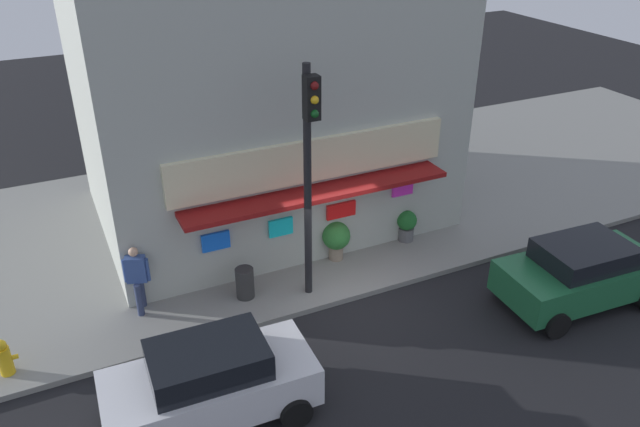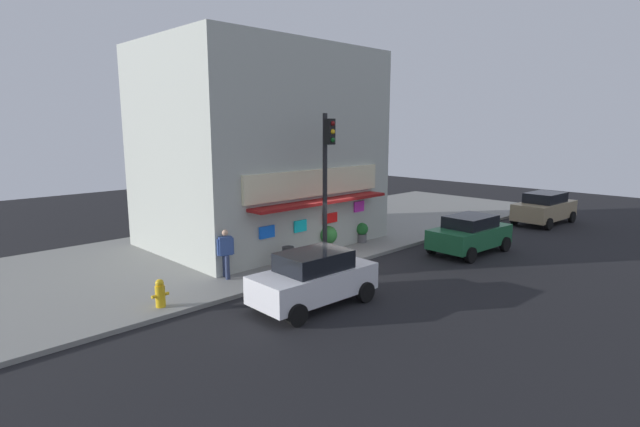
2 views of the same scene
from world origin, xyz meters
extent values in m
plane|color=black|center=(0.00, 0.00, 0.00)|extent=(58.38, 58.38, 0.00)
cube|color=gray|center=(0.00, 5.17, 0.07)|extent=(38.92, 10.33, 0.14)
cube|color=#ADB2A8|center=(-0.16, 5.39, 4.46)|extent=(9.67, 7.02, 8.63)
cube|color=beige|center=(-0.16, 1.80, 3.13)|extent=(7.35, 0.16, 1.08)
cube|color=maroon|center=(-0.16, 1.45, 2.39)|extent=(6.97, 0.90, 0.12)
cube|color=blue|center=(-2.76, 1.82, 1.47)|extent=(0.70, 0.08, 0.46)
cube|color=#19D8E5|center=(-1.06, 1.82, 1.45)|extent=(0.64, 0.08, 0.47)
cube|color=red|center=(0.65, 1.82, 1.55)|extent=(0.83, 0.08, 0.42)
cube|color=#E533CC|center=(2.53, 1.82, 1.83)|extent=(0.63, 0.08, 0.48)
cylinder|color=black|center=(-0.81, 0.67, 3.01)|extent=(0.18, 0.18, 5.73)
cube|color=black|center=(-0.81, 0.42, 5.20)|extent=(0.32, 0.28, 0.95)
sphere|color=maroon|center=(-0.81, 0.27, 5.50)|extent=(0.18, 0.18, 0.18)
sphere|color=yellow|center=(-0.81, 0.27, 5.20)|extent=(0.18, 0.18, 0.18)
sphere|color=#0F4C19|center=(-0.81, 0.27, 4.90)|extent=(0.18, 0.18, 0.18)
cylinder|color=gold|center=(-7.67, 0.69, 0.47)|extent=(0.29, 0.29, 0.65)
sphere|color=gold|center=(-7.67, 0.69, 0.87)|extent=(0.24, 0.24, 0.24)
cylinder|color=gold|center=(-7.47, 0.69, 0.50)|extent=(0.12, 0.10, 0.10)
cylinder|color=#2D2D2D|center=(-2.30, 1.14, 0.54)|extent=(0.45, 0.45, 0.79)
cylinder|color=navy|center=(-4.65, 1.84, 0.56)|extent=(0.20, 0.20, 0.84)
cylinder|color=navy|center=(-4.77, 1.50, 0.56)|extent=(0.20, 0.20, 0.84)
cube|color=#334C8C|center=(-4.71, 1.67, 1.30)|extent=(0.51, 0.38, 0.65)
sphere|color=tan|center=(-4.71, 1.67, 1.77)|extent=(0.22, 0.22, 0.22)
cylinder|color=#334C8C|center=(-4.95, 1.75, 1.27)|extent=(0.13, 0.13, 0.58)
cylinder|color=#334C8C|center=(-4.48, 1.59, 1.27)|extent=(0.13, 0.13, 0.58)
cylinder|color=gray|center=(0.49, 1.75, 0.34)|extent=(0.39, 0.39, 0.39)
sphere|color=#2D7A33|center=(0.49, 1.75, 0.85)|extent=(0.76, 0.76, 0.76)
cylinder|color=#59595B|center=(2.73, 1.79, 0.34)|extent=(0.43, 0.43, 0.39)
sphere|color=#1E6628|center=(2.73, 1.79, 0.77)|extent=(0.56, 0.56, 0.56)
cube|color=silver|center=(-4.12, -2.15, 0.73)|extent=(4.02, 1.84, 0.83)
cube|color=black|center=(-4.12, -2.15, 1.42)|extent=(2.19, 1.50, 0.55)
cylinder|color=black|center=(-2.70, -1.35, 0.32)|extent=(0.65, 0.24, 0.64)
cylinder|color=black|center=(-2.76, -3.05, 0.32)|extent=(0.65, 0.24, 0.64)
cylinder|color=black|center=(-5.47, -1.25, 0.32)|extent=(0.65, 0.24, 0.64)
cube|color=#1E6038|center=(5.04, -2.32, 0.72)|extent=(4.03, 2.06, 0.81)
cube|color=black|center=(5.04, -2.32, 1.38)|extent=(2.21, 1.66, 0.50)
cylinder|color=black|center=(6.47, -1.48, 0.32)|extent=(0.65, 0.26, 0.64)
cylinder|color=black|center=(3.72, -1.32, 0.32)|extent=(0.65, 0.26, 0.64)
cylinder|color=black|center=(3.62, -3.15, 0.32)|extent=(0.65, 0.26, 0.64)
camera|label=1|loc=(-6.01, -11.00, 9.21)|focal=34.98mm
camera|label=2|loc=(-13.92, -12.34, 5.40)|focal=27.33mm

